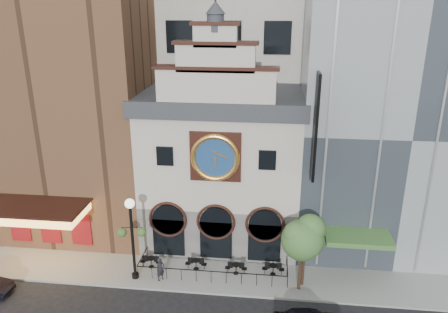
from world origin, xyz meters
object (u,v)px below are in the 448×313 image
bistro_3 (273,269)px  tree_right (303,237)px  lamppost (132,230)px  tree_left (306,237)px  bistro_2 (236,268)px  pedestrian (160,269)px  bistro_1 (196,264)px  bistro_0 (151,262)px

bistro_3 → tree_right: tree_right is taller
bistro_3 → lamppost: lamppost is taller
lamppost → tree_left: bearing=-6.3°
tree_right → bistro_3: bearing=141.8°
bistro_2 → lamppost: 7.95m
bistro_2 → pedestrian: size_ratio=0.91×
bistro_2 → pedestrian: 5.41m
bistro_1 → bistro_3: 5.63m
bistro_2 → bistro_3: size_ratio=1.00×
pedestrian → lamppost: size_ratio=0.28×
bistro_3 → tree_right: (1.82, -1.43, 3.56)m
bistro_0 → bistro_1: same height
bistro_1 → tree_left: (7.70, -0.95, 3.30)m
tree_right → bistro_0: bearing=173.0°
bistro_3 → pedestrian: pedestrian is taller
bistro_2 → tree_right: tree_right is taller
bistro_3 → tree_left: size_ratio=0.31×
pedestrian → tree_left: tree_left is taller
tree_left → tree_right: bearing=-117.1°
bistro_1 → bistro_0: bearing=-178.0°
bistro_3 → tree_left: (2.07, -0.93, 3.30)m
tree_left → tree_right: (-0.25, -0.50, 0.26)m
bistro_0 → bistro_1: (3.36, 0.12, 0.00)m
bistro_1 → tree_right: tree_right is taller
bistro_2 → lamppost: bearing=-169.6°
bistro_2 → bistro_3: bearing=4.3°
bistro_0 → bistro_1: bearing=2.0°
lamppost → tree_right: bearing=-8.7°
bistro_1 → tree_right: bearing=-11.0°
bistro_0 → bistro_2: bearing=-1.0°
pedestrian → tree_right: size_ratio=0.32×
bistro_0 → bistro_1: 3.36m
pedestrian → bistro_2: bearing=-33.1°
pedestrian → tree_right: tree_right is taller
bistro_0 → tree_right: (10.80, -1.33, 3.56)m
bistro_2 → pedestrian: (-5.22, -1.36, 0.40)m
bistro_0 → tree_left: bearing=-4.3°
bistro_1 → bistro_3: same height
bistro_1 → tree_right: 8.38m
bistro_0 → bistro_2: 6.32m
pedestrian → lamppost: bearing=130.5°
bistro_2 → bistro_1: bearing=175.6°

